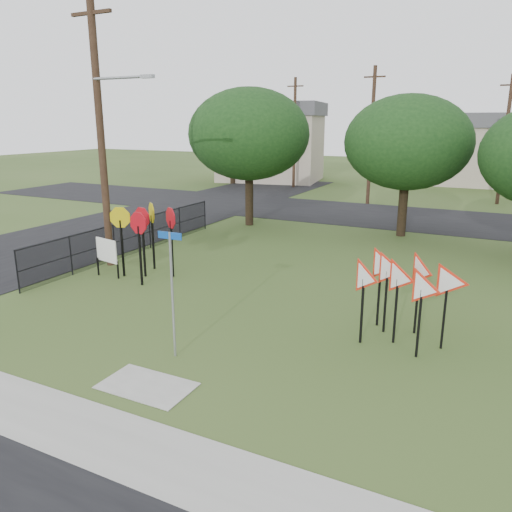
{
  "coord_description": "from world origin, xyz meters",
  "views": [
    {
      "loc": [
        6.44,
        -9.97,
        5.54
      ],
      "look_at": [
        -0.07,
        3.0,
        1.6
      ],
      "focal_mm": 35.0,
      "sensor_mm": 36.0,
      "label": 1
    }
  ],
  "objects_px": {
    "stop_sign_cluster": "(145,225)",
    "info_board": "(107,252)",
    "street_name_sign": "(172,287)",
    "yield_sign_cluster": "(402,279)"
  },
  "relations": [
    {
      "from": "info_board",
      "to": "yield_sign_cluster",
      "type": "bearing_deg",
      "value": -4.22
    },
    {
      "from": "street_name_sign",
      "to": "stop_sign_cluster",
      "type": "height_order",
      "value": "street_name_sign"
    },
    {
      "from": "stop_sign_cluster",
      "to": "info_board",
      "type": "bearing_deg",
      "value": -151.37
    },
    {
      "from": "street_name_sign",
      "to": "info_board",
      "type": "height_order",
      "value": "street_name_sign"
    },
    {
      "from": "street_name_sign",
      "to": "yield_sign_cluster",
      "type": "distance_m",
      "value": 5.75
    },
    {
      "from": "stop_sign_cluster",
      "to": "info_board",
      "type": "height_order",
      "value": "stop_sign_cluster"
    },
    {
      "from": "street_name_sign",
      "to": "info_board",
      "type": "bearing_deg",
      "value": 145.06
    },
    {
      "from": "street_name_sign",
      "to": "stop_sign_cluster",
      "type": "relative_size",
      "value": 1.19
    },
    {
      "from": "street_name_sign",
      "to": "info_board",
      "type": "xyz_separation_m",
      "value": [
        -5.96,
        4.16,
        -0.81
      ]
    },
    {
      "from": "stop_sign_cluster",
      "to": "yield_sign_cluster",
      "type": "bearing_deg",
      "value": -8.97
    }
  ]
}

